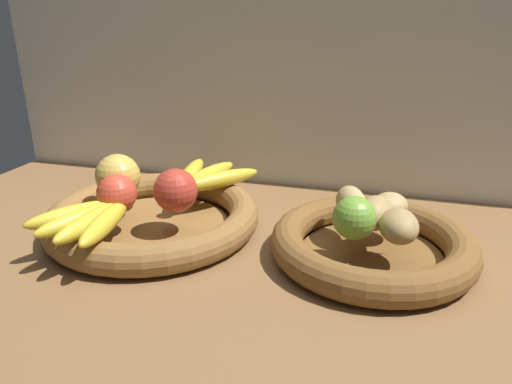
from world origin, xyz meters
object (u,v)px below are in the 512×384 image
(apple_red_front, at_px, (117,193))
(potato_large, at_px, (375,213))
(apple_golden_left, at_px, (118,176))
(potato_back, at_px, (390,206))
(banana_bunch_back, at_px, (205,177))
(potato_oblong, at_px, (351,203))
(lime_near, at_px, (354,218))
(apple_red_right, at_px, (176,190))
(fruit_bowl_left, at_px, (154,217))
(potato_small, at_px, (399,226))
(fruit_bowl_right, at_px, (372,244))
(banana_bunch_front, at_px, (90,218))
(chili_pepper, at_px, (377,226))

(apple_red_front, height_order, potato_large, apple_red_front)
(apple_golden_left, bearing_deg, potato_back, 4.80)
(banana_bunch_back, bearing_deg, potato_oblong, -16.55)
(lime_near, bearing_deg, apple_golden_left, 173.14)
(apple_red_right, relative_size, potato_large, 0.95)
(fruit_bowl_left, xyz_separation_m, potato_back, (0.40, 0.05, 0.05))
(apple_red_right, height_order, potato_back, apple_red_right)
(potato_small, relative_size, lime_near, 1.18)
(fruit_bowl_right, distance_m, banana_bunch_front, 0.44)
(fruit_bowl_left, xyz_separation_m, chili_pepper, (0.38, -0.01, 0.04))
(fruit_bowl_right, xyz_separation_m, potato_oblong, (-0.04, 0.03, 0.05))
(potato_small, bearing_deg, fruit_bowl_right, 135.00)
(lime_near, distance_m, chili_pepper, 0.05)
(potato_oblong, bearing_deg, banana_bunch_front, -158.72)
(banana_bunch_front, relative_size, potato_oblong, 2.05)
(potato_large, relative_size, potato_back, 1.26)
(banana_bunch_front, xyz_separation_m, potato_large, (0.42, 0.12, 0.01))
(potato_small, bearing_deg, apple_golden_left, 174.89)
(apple_red_right, xyz_separation_m, banana_bunch_front, (-0.10, -0.10, -0.02))
(apple_red_right, bearing_deg, potato_small, -2.13)
(fruit_bowl_left, relative_size, potato_oblong, 4.47)
(fruit_bowl_right, relative_size, chili_pepper, 3.08)
(banana_bunch_front, xyz_separation_m, lime_near, (0.39, 0.08, 0.02))
(apple_red_right, relative_size, lime_near, 1.15)
(apple_red_front, bearing_deg, potato_back, 12.84)
(apple_golden_left, xyz_separation_m, lime_near, (0.42, -0.05, -0.01))
(chili_pepper, bearing_deg, banana_bunch_front, -178.30)
(apple_red_right, relative_size, banana_bunch_front, 0.43)
(banana_bunch_back, xyz_separation_m, potato_small, (0.36, -0.15, 0.01))
(potato_oblong, bearing_deg, potato_small, -41.42)
(fruit_bowl_left, bearing_deg, potato_oblong, 5.13)
(apple_golden_left, bearing_deg, lime_near, -6.86)
(banana_bunch_back, bearing_deg, chili_pepper, -20.68)
(banana_bunch_back, bearing_deg, fruit_bowl_left, -114.45)
(lime_near, relative_size, chili_pepper, 0.62)
(potato_small, relative_size, potato_back, 1.23)
(chili_pepper, bearing_deg, potato_small, -52.94)
(banana_bunch_back, bearing_deg, potato_small, -22.64)
(apple_red_front, bearing_deg, chili_pepper, 5.80)
(banana_bunch_front, height_order, potato_small, potato_small)
(fruit_bowl_left, height_order, lime_near, lime_near)
(apple_golden_left, distance_m, potato_large, 0.45)
(fruit_bowl_right, relative_size, apple_red_right, 4.32)
(fruit_bowl_left, relative_size, potato_back, 6.05)
(potato_oblong, xyz_separation_m, lime_near, (0.01, -0.07, 0.01))
(fruit_bowl_right, xyz_separation_m, potato_back, (0.02, 0.05, 0.05))
(apple_red_front, relative_size, lime_near, 1.02)
(banana_bunch_front, relative_size, chili_pepper, 1.66)
(fruit_bowl_left, distance_m, apple_golden_left, 0.10)
(fruit_bowl_left, xyz_separation_m, potato_small, (0.41, -0.03, 0.05))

